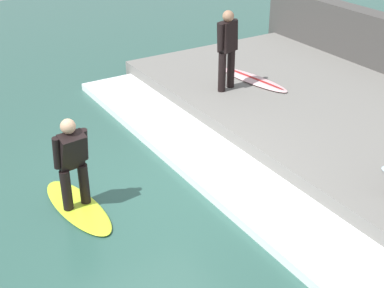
# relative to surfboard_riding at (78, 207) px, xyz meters

# --- Properties ---
(ground_plane) EXTENTS (28.00, 28.00, 0.00)m
(ground_plane) POSITION_rel_surfboard_riding_xyz_m (1.08, -0.30, -0.03)
(ground_plane) COLOR #2D564C
(concrete_ledge) EXTENTS (4.40, 9.55, 0.37)m
(concrete_ledge) POSITION_rel_surfboard_riding_xyz_m (5.12, -0.30, 0.15)
(concrete_ledge) COLOR slate
(concrete_ledge) RESTS_ON ground_plane
(wave_foam_crest) EXTENTS (1.19, 9.07, 0.14)m
(wave_foam_crest) POSITION_rel_surfboard_riding_xyz_m (2.32, -0.30, 0.04)
(wave_foam_crest) COLOR white
(wave_foam_crest) RESTS_ON ground_plane
(surfboard_riding) EXTENTS (0.73, 1.76, 0.06)m
(surfboard_riding) POSITION_rel_surfboard_riding_xyz_m (0.00, 0.00, 0.00)
(surfboard_riding) COLOR #BFE02D
(surfboard_riding) RESTS_ON ground_plane
(surfer_riding) EXTENTS (0.51, 0.41, 1.37)m
(surfer_riding) POSITION_rel_surfboard_riding_xyz_m (0.00, -0.00, 0.79)
(surfer_riding) COLOR black
(surfer_riding) RESTS_ON surfboard_riding
(surfer_waiting_near) EXTENTS (0.52, 0.35, 1.59)m
(surfer_waiting_near) POSITION_rel_surfboard_riding_xyz_m (3.93, 1.89, 1.23)
(surfer_waiting_near) COLOR black
(surfer_waiting_near) RESTS_ON concrete_ledge
(surfboard_waiting_near) EXTENTS (0.69, 1.85, 0.07)m
(surfboard_waiting_near) POSITION_rel_surfboard_riding_xyz_m (4.68, 1.94, 0.37)
(surfboard_waiting_near) COLOR beige
(surfboard_waiting_near) RESTS_ON concrete_ledge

